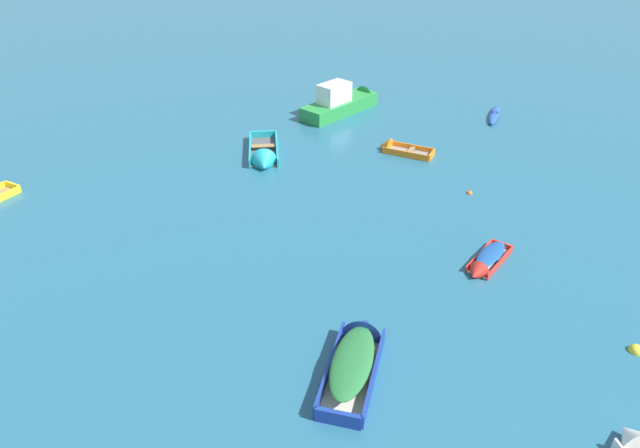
# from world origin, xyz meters

# --- Properties ---
(rowboat_orange_midfield_right) EXTENTS (3.23, 1.90, 0.99)m
(rowboat_orange_midfield_right) POSITION_xyz_m (2.89, 29.65, 0.16)
(rowboat_orange_midfield_right) COLOR gray
(rowboat_orange_midfield_right) RESTS_ON ground_plane
(rowboat_red_near_camera) EXTENTS (2.13, 2.92, 0.84)m
(rowboat_red_near_camera) POSITION_xyz_m (6.87, 18.99, 0.23)
(rowboat_red_near_camera) COLOR beige
(rowboat_red_near_camera) RESTS_ON ground_plane
(rowboat_turquoise_back_row_center) EXTENTS (2.54, 4.82, 1.41)m
(rowboat_turquoise_back_row_center) POSITION_xyz_m (-3.99, 27.15, 0.22)
(rowboat_turquoise_back_row_center) COLOR #4C4C51
(rowboat_turquoise_back_row_center) RESTS_ON ground_plane
(rowboat_deep_blue_far_back) EXTENTS (1.83, 4.43, 1.31)m
(rowboat_deep_blue_far_back) POSITION_xyz_m (2.37, 13.09, 0.38)
(rowboat_deep_blue_far_back) COLOR beige
(rowboat_deep_blue_far_back) RESTS_ON ground_plane
(kayak_blue_near_left) EXTENTS (1.25, 3.54, 0.33)m
(kayak_blue_near_left) POSITION_xyz_m (8.95, 35.97, 0.16)
(kayak_blue_near_left) COLOR blue
(kayak_blue_near_left) RESTS_ON ground_plane
(motor_launch_green_foreground_center) EXTENTS (4.92, 6.14, 2.33)m
(motor_launch_green_foreground_center) POSITION_xyz_m (-0.67, 35.56, 0.67)
(motor_launch_green_foreground_center) COLOR #288C3D
(motor_launch_green_foreground_center) RESTS_ON ground_plane
(mooring_buoy_between_boats_right) EXTENTS (0.28, 0.28, 0.28)m
(mooring_buoy_between_boats_right) POSITION_xyz_m (6.70, 25.18, 0.00)
(mooring_buoy_between_boats_right) COLOR orange
(mooring_buoy_between_boats_right) RESTS_ON ground_plane
(mooring_buoy_outer_edge) EXTENTS (0.47, 0.47, 0.47)m
(mooring_buoy_outer_edge) POSITION_xyz_m (11.30, 14.93, 0.00)
(mooring_buoy_outer_edge) COLOR yellow
(mooring_buoy_outer_edge) RESTS_ON ground_plane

